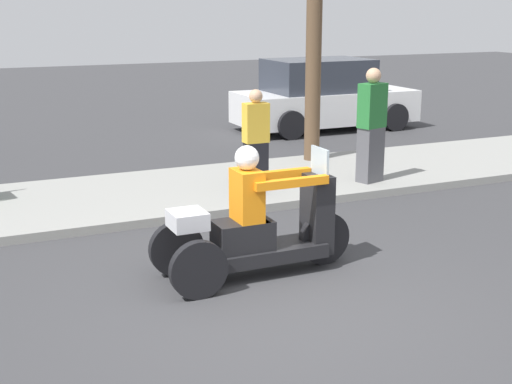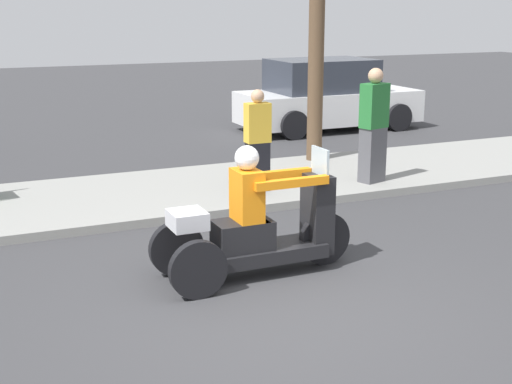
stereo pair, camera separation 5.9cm
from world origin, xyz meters
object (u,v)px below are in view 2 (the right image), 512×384
Objects in this scene: motorcycle_trike at (257,230)px; parked_car_lot_center at (326,97)px; spectator_end_of_line at (374,128)px; spectator_with_child at (258,142)px; tree_trunk at (316,68)px.

parked_car_lot_center is at bearing 56.15° from motorcycle_trike.
motorcycle_trike is at bearing -140.06° from spectator_end_of_line.
spectator_with_child reaches higher than motorcycle_trike.
motorcycle_trike is 0.53× the size of parked_car_lot_center.
spectator_end_of_line is at bearing -112.00° from parked_car_lot_center.
tree_trunk is (3.18, 4.55, 1.26)m from motorcycle_trike.
motorcycle_trike is at bearing -123.85° from parked_car_lot_center.
spectator_end_of_line is 5.69m from parked_car_lot_center.
spectator_with_child is at bearing -138.69° from tree_trunk.
parked_car_lot_center is at bearing 51.41° from spectator_with_child.
spectator_end_of_line is 0.43× the size of parked_car_lot_center.
spectator_with_child is at bearing 173.03° from spectator_end_of_line.
parked_car_lot_center is at bearing 68.00° from spectator_end_of_line.
spectator_with_child is 2.64m from tree_trunk.
tree_trunk reaches higher than spectator_end_of_line.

